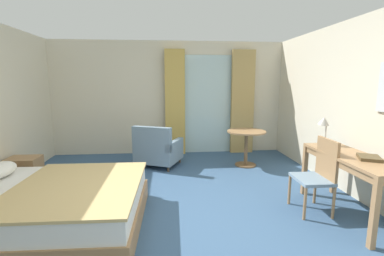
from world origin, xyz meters
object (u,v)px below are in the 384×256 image
(desk_chair, at_px, (318,172))
(round_cafe_table, at_px, (246,140))
(writing_desk, at_px, (353,163))
(desk_lamp, at_px, (324,123))
(bed, at_px, (41,205))
(nightstand, at_px, (24,172))
(closed_book, at_px, (369,158))
(armchair_by_window, at_px, (158,150))

(desk_chair, bearing_deg, round_cafe_table, 100.09)
(desk_chair, bearing_deg, writing_desk, -23.03)
(writing_desk, height_order, desk_lamp, desk_lamp)
(writing_desk, distance_m, round_cafe_table, 2.25)
(bed, height_order, nightstand, bed)
(desk_chair, distance_m, closed_book, 0.58)
(nightstand, xyz_separation_m, round_cafe_table, (3.82, 0.78, 0.29))
(desk_lamp, bearing_deg, nightstand, 170.09)
(desk_lamp, xyz_separation_m, round_cafe_table, (-0.64, 1.55, -0.56))
(round_cafe_table, bearing_deg, bed, -144.90)
(desk_chair, xyz_separation_m, desk_lamp, (0.29, 0.44, 0.56))
(armchair_by_window, bearing_deg, round_cafe_table, -3.59)
(bed, relative_size, desk_chair, 2.31)
(nightstand, height_order, round_cafe_table, round_cafe_table)
(nightstand, distance_m, round_cafe_table, 3.91)
(closed_book, bearing_deg, bed, -156.46)
(writing_desk, bearing_deg, desk_lamp, 95.54)
(desk_lamp, bearing_deg, armchair_by_window, 145.11)
(nightstand, distance_m, desk_lamp, 4.61)
(bed, xyz_separation_m, desk_lamp, (3.64, 0.55, 0.81))
(writing_desk, distance_m, desk_chair, 0.40)
(closed_book, height_order, round_cafe_table, closed_book)
(writing_desk, xyz_separation_m, desk_chair, (-0.34, 0.15, -0.15))
(nightstand, distance_m, armchair_by_window, 2.26)
(desk_lamp, xyz_separation_m, armchair_by_window, (-2.39, 1.66, -0.76))
(closed_book, bearing_deg, writing_desk, 141.27)
(armchair_by_window, bearing_deg, bed, -119.42)
(writing_desk, xyz_separation_m, desk_lamp, (-0.06, 0.58, 0.41))
(writing_desk, distance_m, desk_lamp, 0.71)
(armchair_by_window, bearing_deg, nightstand, -156.90)
(bed, relative_size, nightstand, 4.59)
(closed_book, bearing_deg, desk_lamp, 126.56)
(nightstand, bearing_deg, round_cafe_table, 11.47)
(bed, bearing_deg, desk_lamp, 8.61)
(desk_chair, bearing_deg, armchair_by_window, 135.01)
(bed, distance_m, desk_lamp, 3.76)
(bed, bearing_deg, writing_desk, -0.48)
(desk_lamp, relative_size, closed_book, 1.53)
(writing_desk, bearing_deg, armchair_by_window, 137.41)
(bed, distance_m, nightstand, 1.57)
(bed, bearing_deg, round_cafe_table, 35.10)
(nightstand, relative_size, desk_chair, 0.50)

